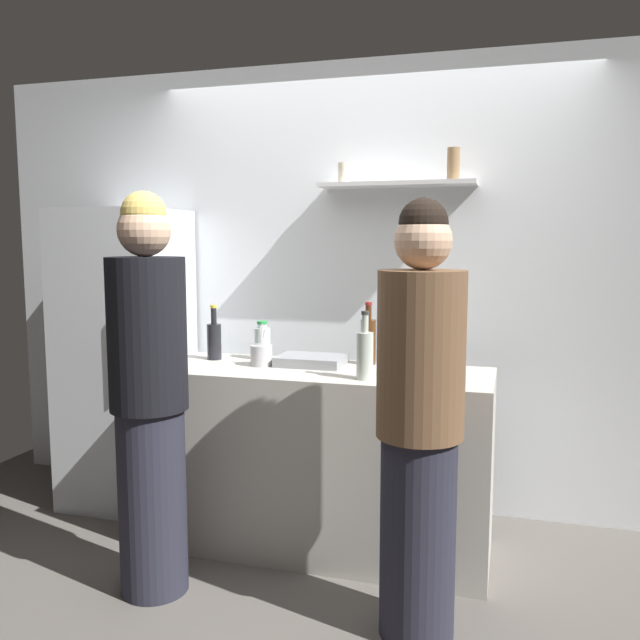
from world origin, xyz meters
TOP-DOWN VIEW (x-y plane):
  - ground_plane at (0.00, 0.00)m, footprint 5.28×5.28m
  - back_wall_assembly at (0.00, 1.25)m, footprint 4.80×0.32m
  - refrigerator at (-1.39, 0.85)m, footprint 0.61×0.69m
  - counter at (-0.09, 0.55)m, footprint 1.71×0.60m
  - baking_pan at (-0.17, 0.64)m, footprint 0.34×0.24m
  - utensil_holder at (-0.41, 0.56)m, footprint 0.11×0.11m
  - wine_bottle_pale_glass at (0.18, 0.38)m, footprint 0.08×0.08m
  - wine_bottle_dark_glass at (-0.72, 0.66)m, footprint 0.08×0.08m
  - wine_bottle_amber_glass at (0.11, 0.76)m, footprint 0.08×0.08m
  - water_bottle_plastic at (-0.48, 0.75)m, footprint 0.09×0.09m
  - person_blonde at (-0.69, -0.07)m, footprint 0.34×0.34m
  - person_brown_jacket at (0.49, -0.07)m, footprint 0.34×0.34m

SIDE VIEW (x-z plane):
  - ground_plane at x=0.00m, z-range 0.00..0.00m
  - counter at x=-0.09m, z-range 0.00..0.93m
  - person_brown_jacket at x=0.49m, z-range 0.00..1.73m
  - refrigerator at x=-1.39m, z-range 0.00..1.76m
  - person_blonde at x=-0.69m, z-range 0.00..1.78m
  - baking_pan at x=-0.17m, z-range 0.93..0.98m
  - utensil_holder at x=-0.41m, z-range 0.88..1.10m
  - water_bottle_plastic at x=-0.48m, z-range 0.92..1.13m
  - wine_bottle_dark_glass at x=-0.72m, z-range 0.89..1.19m
  - wine_bottle_pale_glass at x=0.18m, z-range 0.89..1.21m
  - wine_bottle_amber_glass at x=0.11m, z-range 0.90..1.22m
  - back_wall_assembly at x=0.00m, z-range 0.00..2.60m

